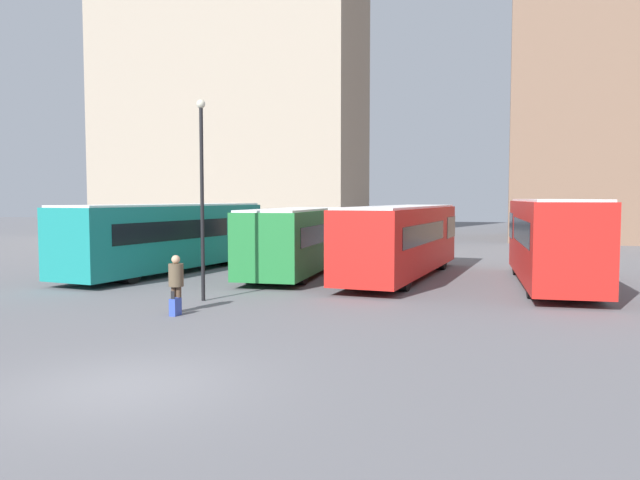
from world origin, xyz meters
name	(u,v)px	position (x,y,z in m)	size (l,w,h in m)	color
ground_plane	(124,387)	(0.00, 0.00, 0.00)	(160.00, 160.00, 0.00)	slate
building_block_left	(231,15)	(-18.62, 45.08, 20.36)	(24.20, 10.95, 40.73)	tan
bus_0	(171,235)	(-8.06, 15.54, 1.67)	(4.01, 12.42, 3.06)	#19847F
bus_1	(295,239)	(-2.29, 15.98, 1.56)	(3.10, 9.34, 2.88)	#237A38
bus_2	(402,238)	(2.26, 16.50, 1.64)	(3.43, 11.85, 3.00)	red
bus_3	(552,239)	(8.07, 15.70, 1.78)	(3.06, 10.62, 3.28)	red
traveler	(176,278)	(-2.76, 6.67, 0.99)	(0.45, 0.45, 1.67)	#4C3828
suitcase	(175,307)	(-2.53, 6.21, 0.25)	(0.22, 0.36, 0.71)	#334CB2
lamp_post_0	(202,185)	(-2.97, 8.76, 3.74)	(0.28, 0.28, 6.45)	black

